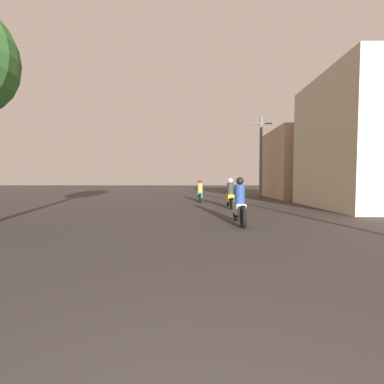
% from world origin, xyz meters
% --- Properties ---
extents(motorcycle_silver, '(0.60, 2.00, 1.51)m').
position_xyz_m(motorcycle_silver, '(1.46, 7.68, 0.61)').
color(motorcycle_silver, black).
rests_on(motorcycle_silver, ground_plane).
extents(motorcycle_yellow, '(0.60, 1.95, 1.50)m').
position_xyz_m(motorcycle_yellow, '(1.82, 12.43, 0.60)').
color(motorcycle_yellow, black).
rests_on(motorcycle_yellow, ground_plane).
extents(motorcycle_green, '(0.60, 1.84, 1.43)m').
position_xyz_m(motorcycle_green, '(0.38, 15.89, 0.58)').
color(motorcycle_green, black).
rests_on(motorcycle_green, ground_plane).
extents(building_right_near, '(4.59, 6.27, 6.58)m').
position_xyz_m(building_right_near, '(8.49, 12.45, 3.29)').
color(building_right_near, beige).
rests_on(building_right_near, ground_plane).
extents(building_right_far, '(5.40, 5.64, 5.22)m').
position_xyz_m(building_right_far, '(8.70, 19.53, 2.61)').
color(building_right_far, tan).
rests_on(building_right_far, ground_plane).
extents(utility_pole_far, '(1.60, 0.20, 6.10)m').
position_xyz_m(utility_pole_far, '(5.00, 18.85, 3.21)').
color(utility_pole_far, slate).
rests_on(utility_pole_far, ground_plane).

